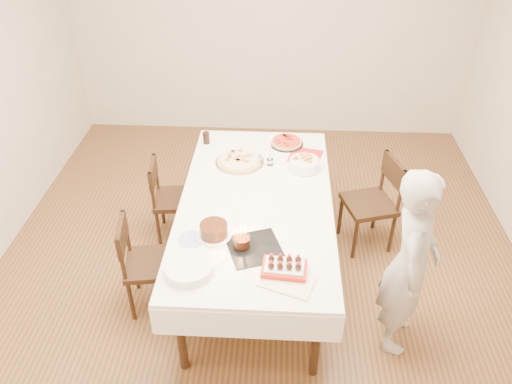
# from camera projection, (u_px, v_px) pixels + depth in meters

# --- Properties ---
(floor) EXTENTS (5.00, 5.00, 0.00)m
(floor) POSITION_uv_depth(u_px,v_px,m) (260.00, 269.00, 4.21)
(floor) COLOR #542E1C
(floor) RESTS_ON ground
(wall_back) EXTENTS (4.50, 0.04, 2.70)m
(wall_back) POSITION_uv_depth(u_px,v_px,m) (271.00, 19.00, 5.46)
(wall_back) COLOR beige
(wall_back) RESTS_ON floor
(dining_table) EXTENTS (1.41, 2.27, 0.75)m
(dining_table) POSITION_uv_depth(u_px,v_px,m) (256.00, 238.00, 3.97)
(dining_table) COLOR white
(dining_table) RESTS_ON floor
(chair_right_savory) EXTENTS (0.54, 0.54, 0.85)m
(chair_right_savory) POSITION_uv_depth(u_px,v_px,m) (369.00, 204.00, 4.25)
(chair_right_savory) COLOR #321E10
(chair_right_savory) RESTS_ON floor
(chair_left_savory) EXTENTS (0.43, 0.43, 0.77)m
(chair_left_savory) POSITION_uv_depth(u_px,v_px,m) (175.00, 199.00, 4.38)
(chair_left_savory) COLOR #321E10
(chair_left_savory) RESTS_ON floor
(chair_left_dessert) EXTENTS (0.47, 0.47, 0.80)m
(chair_left_dessert) POSITION_uv_depth(u_px,v_px,m) (151.00, 264.00, 3.69)
(chair_left_dessert) COLOR #321E10
(chair_left_dessert) RESTS_ON floor
(person) EXTENTS (0.46, 0.59, 1.42)m
(person) POSITION_uv_depth(u_px,v_px,m) (410.00, 264.00, 3.25)
(person) COLOR beige
(person) RESTS_ON floor
(pizza_white) EXTENTS (0.42, 0.42, 0.04)m
(pizza_white) POSITION_uv_depth(u_px,v_px,m) (240.00, 161.00, 4.17)
(pizza_white) COLOR beige
(pizza_white) RESTS_ON dining_table
(pizza_pepperoni) EXTENTS (0.34, 0.34, 0.04)m
(pizza_pepperoni) POSITION_uv_depth(u_px,v_px,m) (287.00, 142.00, 4.42)
(pizza_pepperoni) COLOR red
(pizza_pepperoni) RESTS_ON dining_table
(red_placemat) EXTENTS (0.32, 0.32, 0.01)m
(red_placemat) POSITION_uv_depth(u_px,v_px,m) (305.00, 156.00, 4.27)
(red_placemat) COLOR #B21E1E
(red_placemat) RESTS_ON dining_table
(pasta_bowl) EXTENTS (0.30, 0.30, 0.08)m
(pasta_bowl) POSITION_uv_depth(u_px,v_px,m) (304.00, 164.00, 4.08)
(pasta_bowl) COLOR white
(pasta_bowl) RESTS_ON dining_table
(taper_candle) EXTENTS (0.08, 0.08, 0.27)m
(taper_candle) POSITION_uv_depth(u_px,v_px,m) (270.00, 150.00, 4.08)
(taper_candle) COLOR white
(taper_candle) RESTS_ON dining_table
(shaker_pair) EXTENTS (0.07, 0.07, 0.08)m
(shaker_pair) POSITION_uv_depth(u_px,v_px,m) (260.00, 162.00, 4.13)
(shaker_pair) COLOR white
(shaker_pair) RESTS_ON dining_table
(cola_glass) EXTENTS (0.07, 0.07, 0.11)m
(cola_glass) POSITION_uv_depth(u_px,v_px,m) (206.00, 138.00, 4.42)
(cola_glass) COLOR black
(cola_glass) RESTS_ON dining_table
(layer_cake) EXTENTS (0.27, 0.27, 0.10)m
(layer_cake) POSITION_uv_depth(u_px,v_px,m) (214.00, 230.00, 3.39)
(layer_cake) COLOR #361A0D
(layer_cake) RESTS_ON dining_table
(cake_board) EXTENTS (0.43, 0.43, 0.01)m
(cake_board) POSITION_uv_depth(u_px,v_px,m) (255.00, 249.00, 3.31)
(cake_board) COLOR black
(cake_board) RESTS_ON dining_table
(birthday_cake) EXTENTS (0.12, 0.12, 0.13)m
(birthday_cake) POSITION_uv_depth(u_px,v_px,m) (241.00, 238.00, 3.28)
(birthday_cake) COLOR #3B1D10
(birthday_cake) RESTS_ON dining_table
(strawberry_box) EXTENTS (0.30, 0.21, 0.07)m
(strawberry_box) POSITION_uv_depth(u_px,v_px,m) (284.00, 268.00, 3.11)
(strawberry_box) COLOR #B41E14
(strawberry_box) RESTS_ON dining_table
(box_lid) EXTENTS (0.38, 0.31, 0.03)m
(box_lid) POSITION_uv_depth(u_px,v_px,m) (287.00, 282.00, 3.06)
(box_lid) COLOR beige
(box_lid) RESTS_ON dining_table
(plate_stack) EXTENTS (0.35, 0.35, 0.06)m
(plate_stack) POSITION_uv_depth(u_px,v_px,m) (188.00, 268.00, 3.12)
(plate_stack) COLOR white
(plate_stack) RESTS_ON dining_table
(china_plate) EXTENTS (0.19, 0.19, 0.01)m
(china_plate) POSITION_uv_depth(u_px,v_px,m) (191.00, 239.00, 3.38)
(china_plate) COLOR white
(china_plate) RESTS_ON dining_table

